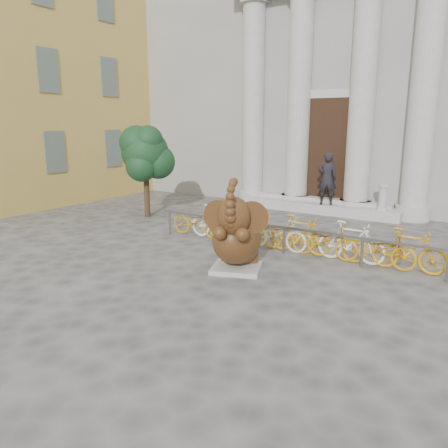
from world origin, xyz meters
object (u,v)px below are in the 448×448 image
Objects in this scene: tree at (146,154)px; pedestrian at (327,179)px; elephant_statue at (236,238)px; bike_rack at (288,233)px.

pedestrian is at bearing 36.88° from tree.
elephant_statue is at bearing -29.93° from tree.
pedestrian is (-0.53, 7.20, 0.53)m from elephant_statue.
pedestrian is at bearing 73.53° from elephant_statue.
tree reaches higher than elephant_statue.
bike_rack is at bearing 77.91° from pedestrian.
bike_rack is 6.41m from tree.
bike_rack is 4.17× the size of pedestrian.
elephant_statue is 7.24m from pedestrian.
tree is at bearing 168.48° from bike_rack.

